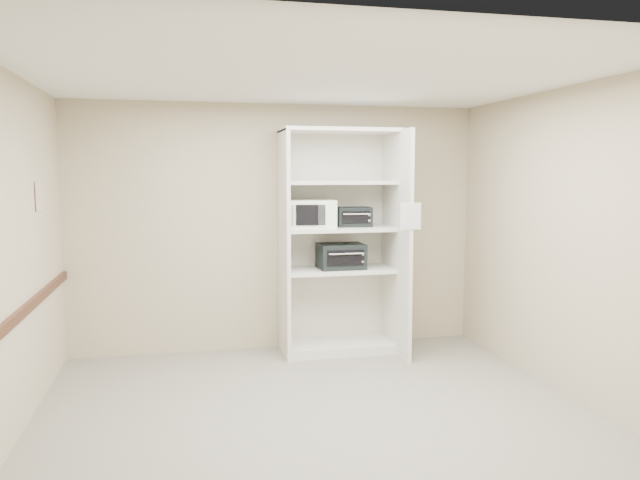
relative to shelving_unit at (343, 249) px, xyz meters
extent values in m
cube|color=slate|center=(-0.67, -1.70, -1.13)|extent=(4.50, 4.00, 0.01)
cube|color=white|center=(-0.67, -1.70, 1.57)|extent=(4.50, 4.00, 0.01)
cube|color=#C1B994|center=(-0.67, 0.30, 0.22)|extent=(4.50, 0.02, 2.70)
cube|color=#C1B994|center=(-0.67, -3.70, 0.22)|extent=(4.50, 0.02, 2.70)
cube|color=#C1B994|center=(-2.92, -1.70, 0.22)|extent=(0.02, 4.00, 2.70)
cube|color=#C1B994|center=(1.58, -1.70, 0.22)|extent=(0.02, 4.00, 2.70)
cube|color=silver|center=(-0.65, -0.02, 0.07)|extent=(0.04, 0.60, 2.40)
cube|color=silver|center=(0.55, -0.17, 0.07)|extent=(0.04, 0.90, 2.40)
cube|color=silver|center=(-0.05, 0.28, 0.07)|extent=(1.24, 0.02, 2.40)
cube|color=silver|center=(-0.05, 0.00, -1.08)|extent=(1.16, 0.56, 0.10)
cube|color=silver|center=(-0.05, 0.00, -0.23)|extent=(1.16, 0.56, 0.04)
cube|color=silver|center=(-0.05, 0.00, 0.22)|extent=(1.16, 0.56, 0.04)
cube|color=silver|center=(-0.05, 0.00, 0.72)|extent=(1.16, 0.56, 0.04)
cube|color=silver|center=(-0.05, 0.00, 1.27)|extent=(1.24, 0.60, 0.04)
cube|color=white|center=(-0.35, -0.03, 0.39)|extent=(0.53, 0.43, 0.30)
cube|color=black|center=(0.14, 0.03, 0.34)|extent=(0.39, 0.31, 0.21)
cube|color=black|center=(-0.03, -0.03, -0.08)|extent=(0.49, 0.38, 0.27)
cube|color=white|center=(0.54, -0.63, 0.39)|extent=(0.21, 0.02, 0.26)
cube|color=#3A1C11|center=(-2.89, -1.70, -0.23)|extent=(0.04, 3.98, 0.08)
cube|color=silver|center=(-2.90, -0.74, 0.62)|extent=(0.01, 0.18, 0.25)
camera|label=1|loc=(-1.71, -6.51, 0.81)|focal=35.00mm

